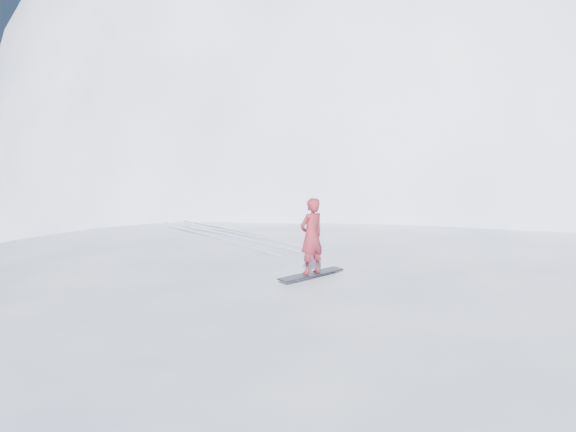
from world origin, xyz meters
name	(u,v)px	position (x,y,z in m)	size (l,w,h in m)	color
ground	(380,369)	(0.00, 0.00, 0.00)	(400.00, 400.00, 0.00)	white
near_ridge	(341,322)	(1.00, 3.00, 0.00)	(36.00, 28.00, 4.80)	white
summit_peak	(394,194)	(22.00, 26.00, 0.00)	(60.00, 56.00, 56.00)	white
peak_shoulder	(306,215)	(10.00, 20.00, 0.00)	(28.00, 24.00, 18.00)	white
wind_bumps	(311,343)	(-0.56, 2.12, 0.00)	(16.00, 14.40, 1.00)	white
snowboard	(311,274)	(-1.74, 0.19, 2.41)	(1.59, 0.30, 0.03)	black
snowboarder	(312,236)	(-1.74, 0.19, 3.22)	(0.58, 0.38, 1.59)	maroon
board_tracks	(233,234)	(-1.41, 4.98, 2.42)	(2.42, 5.92, 0.04)	silver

